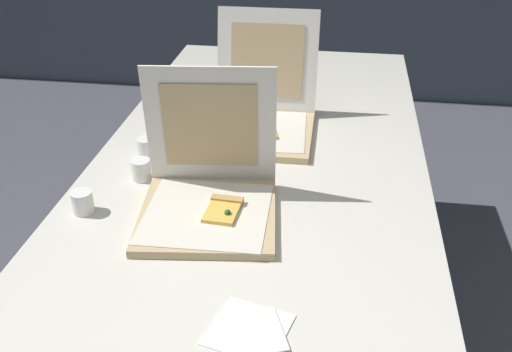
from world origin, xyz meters
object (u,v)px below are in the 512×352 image
cup_white_far (206,102)px  cup_white_mid (146,148)px  pizza_box_middle (261,117)px  cup_white_near_center (141,170)px  napkin_pile (250,331)px  table (258,178)px  pizza_box_front (209,195)px  cup_white_near_left (83,202)px

cup_white_far → cup_white_mid: (-0.10, -0.37, 0.00)m
pizza_box_middle → cup_white_near_center: pizza_box_middle is taller
cup_white_mid → napkin_pile: size_ratio=0.34×
cup_white_far → table: bearing=-57.7°
pizza_box_middle → napkin_pile: size_ratio=2.36×
table → napkin_pile: 0.69m
pizza_box_front → cup_white_far: bearing=96.6°
pizza_box_middle → cup_white_far: (-0.22, 0.14, -0.02)m
table → cup_white_near_left: bearing=-142.4°
cup_white_near_center → cup_white_near_left: 0.21m
table → cup_white_far: bearing=122.3°
pizza_box_front → cup_white_mid: size_ratio=6.35×
cup_white_near_left → cup_white_near_center: bearing=63.1°
pizza_box_front → cup_white_near_center: pizza_box_front is taller
napkin_pile → cup_white_far: bearing=107.0°
pizza_box_front → cup_white_mid: 0.38m
table → cup_white_mid: 0.35m
cup_white_near_center → cup_white_mid: bearing=101.2°
pizza_box_middle → cup_white_near_center: bearing=-129.1°
pizza_box_middle → table: bearing=-84.8°
pizza_box_front → cup_white_far: size_ratio=6.35×
cup_white_near_center → napkin_pile: 0.68m
cup_white_near_left → napkin_pile: 0.61m
pizza_box_middle → cup_white_near_left: bearing=-125.5°
cup_white_mid → table: bearing=-1.1°
cup_white_near_center → cup_white_mid: same height
pizza_box_front → cup_white_near_center: 0.27m
table → pizza_box_middle: size_ratio=5.28×
table → cup_white_far: 0.46m
pizza_box_front → cup_white_mid: (-0.26, 0.27, -0.02)m
pizza_box_middle → cup_white_far: pizza_box_middle is taller
table → napkin_pile: (0.08, -0.68, 0.05)m
table → cup_white_near_left: (-0.41, -0.32, 0.07)m
table → cup_white_mid: cup_white_mid is taller
pizza_box_middle → cup_white_near_left: (-0.39, -0.55, -0.02)m
cup_white_near_left → napkin_pile: bearing=-36.3°
table → cup_white_far: (-0.24, 0.38, 0.07)m
napkin_pile → cup_white_near_center: bearing=126.0°
table → pizza_box_middle: (-0.02, 0.24, 0.10)m
pizza_box_front → cup_white_far: 0.67m
cup_white_mid → pizza_box_front: bearing=-47.1°
pizza_box_front → pizza_box_middle: 0.51m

